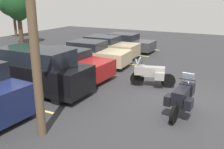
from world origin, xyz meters
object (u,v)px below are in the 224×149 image
Objects in this scene: car_champagne at (92,54)px; utility_pole at (32,15)px; motorcycle_second at (151,73)px; car_tan at (107,47)px; car_red at (69,63)px; car_charcoal at (124,43)px; motorcycle_touring at (182,97)px; car_black at (38,70)px.

car_champagne is 0.68× the size of utility_pole.
motorcycle_second is 0.48× the size of car_tan.
car_tan is 11.37m from utility_pole.
car_red is 6.79m from utility_pole.
car_champagne is 1.00× the size of car_charcoal.
car_charcoal is (2.70, -0.18, -0.07)m from car_tan.
car_red is at bearing -175.43° from car_champagne.
utility_pole is (-10.47, -3.35, 2.93)m from car_tan.
motorcycle_touring is 6.34m from car_black.
utility_pole is at bearing -158.77° from car_champagne.
utility_pole is (-3.47, 3.56, 2.99)m from motorcycle_touring.
car_tan is at bearing 4.77° from car_red.
car_black is at bearing 95.21° from motorcycle_touring.
motorcycle_touring is 0.51× the size of car_tan.
car_charcoal is (7.29, 4.72, 0.01)m from motorcycle_second.
car_charcoal is (5.09, 0.03, -0.06)m from car_champagne.
motorcycle_touring is at bearing -45.71° from utility_pole.
motorcycle_second is at bearing -133.10° from car_tan.
car_black is 1.02× the size of car_charcoal.
car_red is at bearing -178.22° from car_charcoal.
car_champagne is (4.60, 6.70, 0.06)m from motorcycle_touring.
utility_pole is (-13.17, -3.16, 3.00)m from car_charcoal.
motorcycle_second is at bearing -147.06° from car_charcoal.
car_black is 2.51m from car_red.
motorcycle_touring is at bearing -140.18° from motorcycle_second.
car_charcoal is at bearing 34.76° from motorcycle_touring.
utility_pole is (-2.90, -2.74, 2.68)m from car_black.
car_black is 1.01× the size of car_champagne.
utility_pole is at bearing 165.13° from motorcycle_second.
car_red is 1.00× the size of car_champagne.
car_tan is at bearing 44.65° from motorcycle_touring.
car_champagne is at bearing 55.54° from motorcycle_touring.
car_champagne reaches higher than car_charcoal.
utility_pole is (-5.39, -2.92, 2.93)m from car_red.
car_red is at bearing 28.47° from utility_pole.
car_red is 7.78m from car_charcoal.
car_black is at bearing 124.66° from motorcycle_second.
motorcycle_second is 5.18m from car_champagne.
motorcycle_second is at bearing 39.82° from motorcycle_touring.
car_charcoal is at bearing -3.86° from car_tan.
car_charcoal is (9.69, 6.73, -0.01)m from motorcycle_touring.
motorcycle_second is at bearing -55.34° from car_black.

